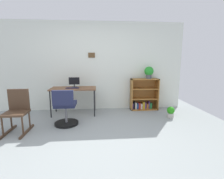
# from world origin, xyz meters

# --- Properties ---
(ground_plane) EXTENTS (6.24, 6.24, 0.00)m
(ground_plane) POSITION_xyz_m (0.00, 0.00, 0.00)
(ground_plane) COLOR gray
(wall_back) EXTENTS (5.20, 0.12, 2.46)m
(wall_back) POSITION_xyz_m (-0.00, 2.15, 1.23)
(wall_back) COLOR silver
(wall_back) RESTS_ON ground_plane
(desk) EXTENTS (1.16, 0.58, 0.70)m
(desk) POSITION_xyz_m (-0.48, 1.67, 0.65)
(desk) COLOR brown
(desk) RESTS_ON ground_plane
(monitor) EXTENTS (0.28, 0.16, 0.26)m
(monitor) POSITION_xyz_m (-0.46, 1.76, 0.84)
(monitor) COLOR #262628
(monitor) RESTS_ON desk
(keyboard) EXTENTS (0.33, 0.11, 0.02)m
(keyboard) POSITION_xyz_m (-0.49, 1.60, 0.71)
(keyboard) COLOR #221E37
(keyboard) RESTS_ON desk
(office_chair) EXTENTS (0.52, 0.55, 0.82)m
(office_chair) POSITION_xyz_m (-0.55, 0.88, 0.35)
(office_chair) COLOR black
(office_chair) RESTS_ON ground_plane
(rocking_chair) EXTENTS (0.42, 0.64, 0.84)m
(rocking_chair) POSITION_xyz_m (-1.44, 0.65, 0.43)
(rocking_chair) COLOR #463021
(rocking_chair) RESTS_ON ground_plane
(bookshelf_low) EXTENTS (0.77, 0.30, 0.90)m
(bookshelf_low) POSITION_xyz_m (1.47, 1.96, 0.40)
(bookshelf_low) COLOR #9D662C
(bookshelf_low) RESTS_ON ground_plane
(potted_plant_on_shelf) EXTENTS (0.25, 0.25, 0.34)m
(potted_plant_on_shelf) POSITION_xyz_m (1.58, 1.90, 1.09)
(potted_plant_on_shelf) COLOR #474C51
(potted_plant_on_shelf) RESTS_ON bookshelf_low
(potted_plant_floor) EXTENTS (0.18, 0.18, 0.28)m
(potted_plant_floor) POSITION_xyz_m (1.94, 1.17, 0.15)
(potted_plant_floor) COLOR #B7B2A8
(potted_plant_floor) RESTS_ON ground_plane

